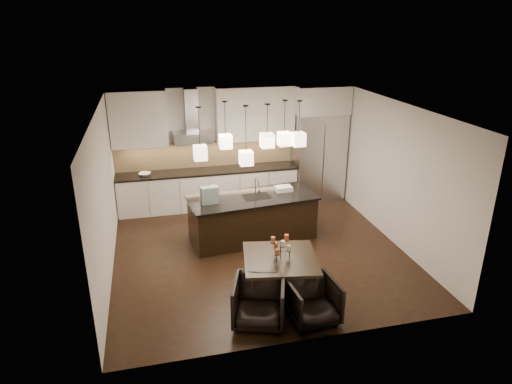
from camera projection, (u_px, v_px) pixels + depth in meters
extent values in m
cube|color=black|center=(258.00, 250.00, 8.97)|extent=(5.50, 5.50, 0.02)
cube|color=white|center=(259.00, 107.00, 7.95)|extent=(5.50, 5.50, 0.02)
cube|color=silver|center=(231.00, 145.00, 10.96)|extent=(5.50, 0.02, 2.80)
cube|color=silver|center=(309.00, 253.00, 5.96)|extent=(5.50, 0.02, 2.80)
cube|color=silver|center=(103.00, 196.00, 7.86)|extent=(0.02, 5.50, 2.80)
cube|color=silver|center=(393.00, 172.00, 9.06)|extent=(0.02, 5.50, 2.80)
cube|color=#B7B7BA|center=(318.00, 157.00, 11.20)|extent=(1.20, 0.72, 2.15)
cube|color=silver|center=(321.00, 99.00, 10.69)|extent=(1.26, 0.72, 0.65)
cube|color=silver|center=(209.00, 189.00, 10.87)|extent=(4.21, 0.62, 0.88)
cube|color=black|center=(208.00, 171.00, 10.71)|extent=(4.21, 0.66, 0.04)
cube|color=tan|center=(206.00, 154.00, 10.86)|extent=(4.21, 0.02, 0.63)
cube|color=silver|center=(138.00, 119.00, 10.05)|extent=(1.25, 0.35, 1.25)
cube|color=silver|center=(255.00, 114.00, 10.63)|extent=(1.85, 0.35, 1.25)
cube|color=#B7B7BA|center=(193.00, 137.00, 10.39)|extent=(0.90, 0.52, 0.24)
cube|color=#B7B7BA|center=(191.00, 110.00, 10.28)|extent=(0.30, 0.28, 0.96)
imported|color=silver|center=(145.00, 174.00, 10.33)|extent=(0.32, 0.32, 0.06)
cube|color=black|center=(252.00, 218.00, 9.32)|extent=(2.57, 1.26, 0.87)
cube|color=black|center=(252.00, 198.00, 9.16)|extent=(2.65, 1.34, 0.04)
cube|color=#1D4638|center=(209.00, 195.00, 8.78)|extent=(0.35, 0.21, 0.34)
cube|color=silver|center=(283.00, 189.00, 9.45)|extent=(0.36, 0.27, 0.10)
cylinder|color=beige|center=(289.00, 248.00, 7.23)|extent=(0.08, 0.08, 0.09)
cylinder|color=#C65230|center=(276.00, 245.00, 7.33)|extent=(0.08, 0.08, 0.09)
cylinder|color=#9A5731|center=(277.00, 252.00, 7.12)|extent=(0.08, 0.08, 0.09)
cylinder|color=#C65230|center=(286.00, 237.00, 7.26)|extent=(0.08, 0.08, 0.09)
cylinder|color=#9A5731|center=(273.00, 240.00, 7.18)|extent=(0.08, 0.08, 0.09)
cylinder|color=beige|center=(283.00, 243.00, 7.06)|extent=(0.08, 0.08, 0.09)
imported|color=black|center=(259.00, 302.00, 6.74)|extent=(0.95, 0.97, 0.70)
imported|color=black|center=(313.00, 301.00, 6.79)|extent=(0.76, 0.78, 0.66)
cube|color=#FFEDC9|center=(200.00, 153.00, 8.38)|extent=(0.24, 0.24, 0.26)
cube|color=#FFEDC9|center=(226.00, 141.00, 8.89)|extent=(0.24, 0.24, 0.26)
cube|color=#FFEDC9|center=(267.00, 140.00, 8.60)|extent=(0.24, 0.24, 0.26)
cube|color=#FFEDC9|center=(284.00, 139.00, 9.00)|extent=(0.24, 0.24, 0.26)
cube|color=#FFEDC9|center=(299.00, 139.00, 8.94)|extent=(0.24, 0.24, 0.26)
cube|color=#FFEDC9|center=(246.00, 158.00, 8.55)|extent=(0.24, 0.24, 0.26)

